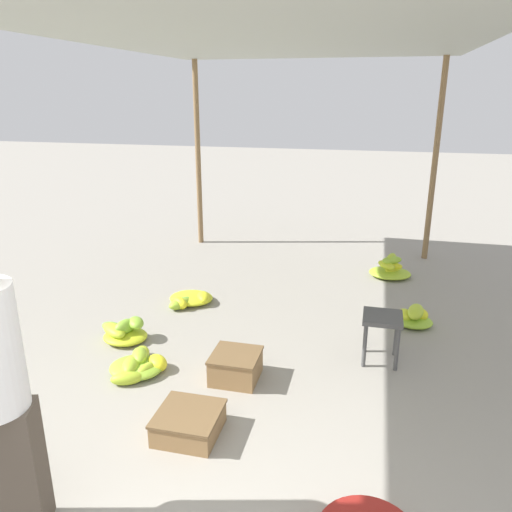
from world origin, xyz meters
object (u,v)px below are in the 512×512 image
(stool, at_px, (382,325))
(banana_pile_left_1, at_px, (123,332))
(banana_pile_right_1, at_px, (390,269))
(crate_near, at_px, (189,423))
(banana_pile_left_0, at_px, (139,365))
(banana_pile_right_0, at_px, (413,317))
(crate_mid, at_px, (236,366))
(banana_pile_left_2, at_px, (189,300))

(stool, height_order, banana_pile_left_1, stool)
(banana_pile_left_1, xyz_separation_m, banana_pile_right_1, (2.54, 2.43, 0.01))
(stool, distance_m, crate_near, 1.90)
(banana_pile_left_0, xyz_separation_m, crate_near, (0.72, -0.67, 0.03))
(crate_near, bearing_deg, banana_pile_left_1, 133.92)
(banana_pile_right_0, height_order, crate_mid, crate_mid)
(crate_near, bearing_deg, banana_pile_right_1, 68.42)
(stool, xyz_separation_m, banana_pile_left_1, (-2.42, -0.20, -0.26))
(banana_pile_left_0, bearing_deg, banana_pile_right_0, 32.61)
(banana_pile_left_0, bearing_deg, banana_pile_left_2, 93.84)
(banana_pile_left_0, bearing_deg, crate_mid, 6.37)
(banana_pile_right_0, xyz_separation_m, crate_near, (-1.63, -2.17, -0.00))
(banana_pile_left_2, relative_size, crate_near, 1.31)
(banana_pile_right_1, bearing_deg, stool, -93.04)
(banana_pile_left_1, distance_m, banana_pile_left_2, 1.02)
(crate_near, xyz_separation_m, crate_mid, (0.13, 0.76, 0.03))
(banana_pile_left_0, relative_size, banana_pile_left_2, 1.11)
(banana_pile_right_1, height_order, crate_near, banana_pile_right_1)
(banana_pile_left_0, height_order, crate_near, crate_near)
(banana_pile_right_1, xyz_separation_m, crate_mid, (-1.29, -2.82, 0.01))
(stool, height_order, banana_pile_left_0, stool)
(banana_pile_left_1, xyz_separation_m, crate_mid, (1.24, -0.40, 0.02))
(crate_mid, bearing_deg, stool, 26.82)
(banana_pile_right_0, xyz_separation_m, crate_mid, (-1.50, -1.41, 0.02))
(stool, distance_m, crate_mid, 1.34)
(stool, xyz_separation_m, banana_pile_left_2, (-2.11, 0.77, -0.30))
(stool, relative_size, crate_near, 1.01)
(banana_pile_left_0, height_order, crate_mid, crate_mid)
(banana_pile_right_1, relative_size, crate_near, 1.22)
(banana_pile_left_1, xyz_separation_m, banana_pile_right_0, (2.75, 1.01, -0.00))
(crate_near, distance_m, crate_mid, 0.77)
(banana_pile_left_2, height_order, crate_mid, crate_mid)
(banana_pile_left_1, bearing_deg, crate_mid, -17.65)
(stool, relative_size, banana_pile_left_2, 0.77)
(banana_pile_left_0, height_order, banana_pile_left_2, banana_pile_left_0)
(banana_pile_left_0, distance_m, banana_pile_left_2, 1.46)
(banana_pile_left_0, distance_m, banana_pile_left_1, 0.63)
(crate_near, height_order, crate_mid, crate_mid)
(stool, xyz_separation_m, crate_mid, (-1.17, -0.59, -0.24))
(banana_pile_left_0, bearing_deg, banana_pile_right_1, 53.79)
(stool, xyz_separation_m, banana_pile_left_0, (-2.02, -0.69, -0.29))
(banana_pile_left_0, bearing_deg, banana_pile_left_1, 129.28)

